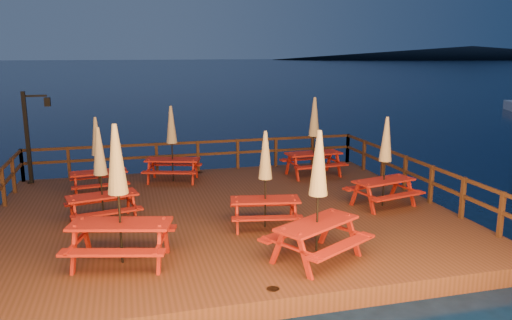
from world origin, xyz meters
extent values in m
plane|color=black|center=(0.00, 0.00, 0.00)|extent=(500.00, 500.00, 0.00)
cube|color=#4C2B18|center=(0.00, 0.00, 0.20)|extent=(12.00, 10.00, 0.40)
cylinder|color=#341B10|center=(-5.60, 4.60, -0.30)|extent=(0.24, 0.24, 1.40)
cylinder|color=#341B10|center=(0.00, 4.60, -0.30)|extent=(0.24, 0.24, 1.40)
cylinder|color=#341B10|center=(5.60, 4.60, -0.30)|extent=(0.24, 0.24, 1.40)
cube|color=#341B10|center=(0.00, 4.85, 1.45)|extent=(11.70, 0.06, 0.09)
cube|color=#341B10|center=(0.00, 4.85, 1.01)|extent=(11.70, 0.06, 0.09)
cube|color=#341B10|center=(-4.68, 4.85, 0.95)|extent=(0.10, 0.10, 1.10)
cube|color=#341B10|center=(0.00, 4.85, 0.95)|extent=(0.10, 0.10, 1.10)
cube|color=#341B10|center=(4.68, 4.85, 0.95)|extent=(0.10, 0.10, 1.10)
cube|color=#341B10|center=(-5.85, 3.88, 0.95)|extent=(0.10, 0.10, 1.10)
cube|color=#341B10|center=(5.85, 0.00, 1.45)|extent=(0.06, 9.70, 0.09)
cube|color=#341B10|center=(5.85, 0.00, 1.01)|extent=(0.06, 9.70, 0.09)
cube|color=#341B10|center=(5.85, 0.00, 0.95)|extent=(0.10, 0.10, 1.10)
cube|color=#341B10|center=(5.85, 3.88, 0.95)|extent=(0.10, 0.10, 1.10)
cube|color=black|center=(-5.55, 4.55, 1.90)|extent=(0.12, 0.12, 3.00)
cube|color=black|center=(-5.20, 4.55, 3.25)|extent=(0.70, 0.06, 0.06)
cube|color=black|center=(-4.85, 4.55, 3.05)|extent=(0.18, 0.18, 0.28)
sphere|color=#FFC066|center=(-4.85, 4.55, 3.05)|extent=(0.14, 0.14, 0.14)
ellipsoid|color=black|center=(185.00, 230.00, 3.50)|extent=(230.40, 86.40, 7.00)
cube|color=#9A1B0E|center=(1.25, -3.57, 1.20)|extent=(2.03, 1.59, 0.05)
cube|color=#9A1B0E|center=(0.93, -3.02, 0.88)|extent=(1.81, 1.20, 0.05)
cube|color=#9A1B0E|center=(1.56, -4.13, 0.88)|extent=(1.81, 1.20, 0.05)
cube|color=#9A1B0E|center=(0.38, -3.66, 0.80)|extent=(0.11, 0.12, 0.80)
cube|color=#9A1B0E|center=(0.73, -4.27, 0.80)|extent=(0.11, 0.12, 0.80)
cube|color=#9A1B0E|center=(1.77, -2.88, 0.80)|extent=(0.11, 0.12, 0.80)
cube|color=#9A1B0E|center=(2.11, -3.48, 0.80)|extent=(0.11, 0.12, 0.80)
cylinder|color=black|center=(1.25, -3.57, 1.73)|extent=(0.05, 0.05, 2.65)
cone|color=tan|center=(1.25, -3.57, 2.47)|extent=(0.38, 0.38, 1.33)
sphere|color=black|center=(1.25, -3.57, 3.08)|extent=(0.07, 0.07, 0.07)
cube|color=#9A1B0E|center=(-2.66, -2.71, 1.24)|extent=(2.15, 1.26, 0.06)
cube|color=#9A1B0E|center=(-2.50, -2.06, 0.90)|extent=(2.03, 0.81, 0.06)
cube|color=#9A1B0E|center=(-2.83, -3.36, 0.90)|extent=(2.03, 0.81, 0.06)
cube|color=#9A1B0E|center=(-3.38, -2.14, 0.82)|extent=(0.09, 0.13, 0.84)
cube|color=#9A1B0E|center=(-3.57, -2.86, 0.82)|extent=(0.09, 0.13, 0.84)
cube|color=#9A1B0E|center=(-1.76, -2.56, 0.82)|extent=(0.09, 0.13, 0.84)
cube|color=#9A1B0E|center=(-1.94, -3.28, 0.82)|extent=(0.09, 0.13, 0.84)
cylinder|color=black|center=(-2.66, -2.71, 1.80)|extent=(0.05, 0.05, 2.80)
cone|color=tan|center=(-2.66, -2.71, 2.58)|extent=(0.40, 0.40, 1.40)
sphere|color=black|center=(-2.66, -2.71, 3.23)|extent=(0.08, 0.08, 0.08)
cube|color=#9A1B0E|center=(4.41, -0.59, 1.13)|extent=(1.87, 1.08, 0.05)
cube|color=#9A1B0E|center=(4.27, -0.02, 0.84)|extent=(1.77, 0.68, 0.05)
cube|color=#9A1B0E|center=(4.55, -1.16, 0.84)|extent=(1.77, 0.68, 0.05)
cube|color=#9A1B0E|center=(3.62, -0.45, 0.77)|extent=(0.08, 0.11, 0.73)
cube|color=#9A1B0E|center=(3.77, -1.08, 0.77)|extent=(0.08, 0.11, 0.73)
cube|color=#9A1B0E|center=(5.04, -0.11, 0.77)|extent=(0.08, 0.11, 0.73)
cube|color=#9A1B0E|center=(5.20, -0.73, 0.77)|extent=(0.08, 0.11, 0.73)
cylinder|color=black|center=(4.41, -0.59, 1.62)|extent=(0.04, 0.04, 2.44)
cone|color=tan|center=(4.41, -0.59, 2.30)|extent=(0.35, 0.35, 1.22)
sphere|color=black|center=(4.41, -0.59, 2.87)|extent=(0.07, 0.07, 0.07)
cube|color=#9A1B0E|center=(0.75, -1.41, 1.10)|extent=(1.77, 0.94, 0.05)
cube|color=#9A1B0E|center=(0.85, -0.86, 0.82)|extent=(1.70, 0.56, 0.05)
cube|color=#9A1B0E|center=(0.65, -1.96, 0.82)|extent=(1.70, 0.56, 0.05)
cube|color=#9A1B0E|center=(0.12, -0.98, 0.75)|extent=(0.07, 0.10, 0.70)
cube|color=#9A1B0E|center=(0.01, -1.59, 0.75)|extent=(0.07, 0.10, 0.70)
cube|color=#9A1B0E|center=(1.49, -1.23, 0.75)|extent=(0.07, 0.10, 0.70)
cube|color=#9A1B0E|center=(1.38, -1.84, 0.75)|extent=(0.07, 0.10, 0.70)
cylinder|color=black|center=(0.75, -1.41, 1.57)|extent=(0.04, 0.04, 2.33)
cone|color=tan|center=(0.75, -1.41, 2.22)|extent=(0.34, 0.34, 1.17)
sphere|color=black|center=(0.75, -1.41, 2.76)|extent=(0.07, 0.07, 0.07)
cube|color=#9A1B0E|center=(3.77, 3.15, 1.19)|extent=(1.96, 0.90, 0.05)
cube|color=#9A1B0E|center=(3.72, 3.78, 0.88)|extent=(1.92, 0.46, 0.05)
cube|color=#9A1B0E|center=(3.82, 2.52, 0.88)|extent=(1.92, 0.46, 0.05)
cube|color=#9A1B0E|center=(2.95, 3.43, 0.80)|extent=(0.07, 0.11, 0.79)
cube|color=#9A1B0E|center=(3.01, 2.74, 0.80)|extent=(0.07, 0.11, 0.79)
cube|color=#9A1B0E|center=(4.53, 3.57, 0.80)|extent=(0.07, 0.11, 0.79)
cube|color=#9A1B0E|center=(4.59, 2.87, 0.80)|extent=(0.07, 0.11, 0.79)
cylinder|color=black|center=(3.77, 3.15, 1.72)|extent=(0.05, 0.05, 2.64)
cone|color=tan|center=(3.77, 3.15, 2.46)|extent=(0.38, 0.38, 1.32)
sphere|color=black|center=(3.77, 3.15, 3.08)|extent=(0.07, 0.07, 0.07)
cube|color=#9A1B0E|center=(-3.32, 2.64, 1.08)|extent=(1.71, 0.85, 0.05)
cube|color=#9A1B0E|center=(-3.39, 3.18, 0.81)|extent=(1.66, 0.47, 0.05)
cube|color=#9A1B0E|center=(-3.25, 2.10, 0.81)|extent=(1.66, 0.47, 0.05)
cube|color=#9A1B0E|center=(-4.04, 2.85, 0.74)|extent=(0.07, 0.10, 0.68)
cube|color=#9A1B0E|center=(-3.96, 2.25, 0.74)|extent=(0.07, 0.10, 0.68)
cube|color=#9A1B0E|center=(-2.68, 3.03, 0.74)|extent=(0.07, 0.10, 0.68)
cube|color=#9A1B0E|center=(-2.60, 2.43, 0.74)|extent=(0.07, 0.10, 0.68)
cylinder|color=black|center=(-3.32, 2.64, 1.54)|extent=(0.04, 0.04, 2.28)
cone|color=tan|center=(-3.32, 2.64, 2.18)|extent=(0.33, 0.33, 1.14)
sphere|color=black|center=(-3.32, 2.64, 2.71)|extent=(0.06, 0.06, 0.06)
cube|color=#9A1B0E|center=(-1.02, 3.63, 1.13)|extent=(1.88, 1.17, 0.05)
cube|color=#9A1B0E|center=(-0.85, 4.19, 0.84)|extent=(1.76, 0.77, 0.05)
cube|color=#9A1B0E|center=(-1.19, 3.07, 0.84)|extent=(1.76, 0.77, 0.05)
cube|color=#9A1B0E|center=(-1.63, 4.15, 0.77)|extent=(0.08, 0.11, 0.73)
cube|color=#9A1B0E|center=(-1.81, 3.53, 0.77)|extent=(0.08, 0.11, 0.73)
cube|color=#9A1B0E|center=(-0.23, 3.72, 0.77)|extent=(0.08, 0.11, 0.73)
cube|color=#9A1B0E|center=(-0.41, 3.11, 0.77)|extent=(0.08, 0.11, 0.73)
cylinder|color=black|center=(-1.02, 3.63, 1.62)|extent=(0.04, 0.04, 2.44)
cone|color=tan|center=(-1.02, 3.63, 2.30)|extent=(0.35, 0.35, 1.22)
sphere|color=black|center=(-1.02, 3.63, 2.87)|extent=(0.07, 0.07, 0.07)
cube|color=#9A1B0E|center=(-3.12, -0.06, 1.11)|extent=(1.81, 1.03, 0.05)
cube|color=#9A1B0E|center=(-3.25, 0.49, 0.83)|extent=(1.72, 0.64, 0.05)
cube|color=#9A1B0E|center=(-2.99, -0.61, 0.83)|extent=(1.72, 0.64, 0.05)
cube|color=#9A1B0E|center=(-3.88, 0.08, 0.76)|extent=(0.08, 0.11, 0.71)
cube|color=#9A1B0E|center=(-3.74, -0.52, 0.76)|extent=(0.08, 0.11, 0.71)
cube|color=#9A1B0E|center=(-2.50, 0.40, 0.76)|extent=(0.08, 0.11, 0.71)
cube|color=#9A1B0E|center=(-2.36, -0.21, 0.76)|extent=(0.08, 0.11, 0.71)
cylinder|color=black|center=(-3.12, -0.06, 1.58)|extent=(0.04, 0.04, 2.37)
cone|color=tan|center=(-3.12, -0.06, 2.25)|extent=(0.34, 0.34, 1.18)
sphere|color=black|center=(-3.12, -0.06, 2.80)|extent=(0.07, 0.07, 0.07)
camera|label=1|loc=(-2.43, -12.65, 4.67)|focal=35.00mm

